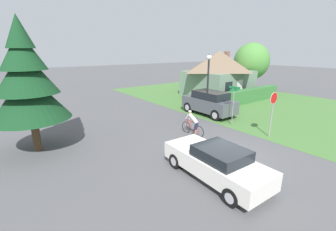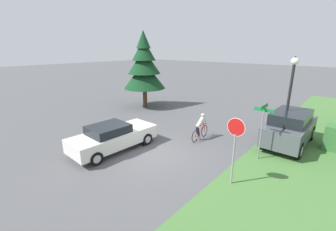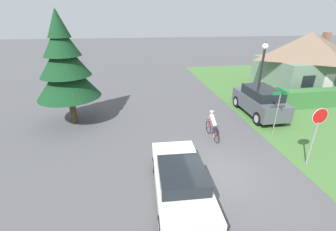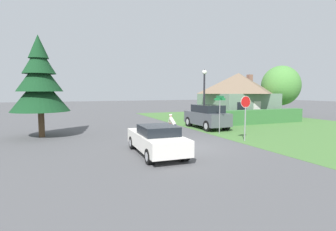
{
  "view_description": "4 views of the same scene",
  "coord_description": "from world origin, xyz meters",
  "px_view_note": "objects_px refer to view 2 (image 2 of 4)",
  "views": [
    {
      "loc": [
        -8.2,
        -6.24,
        4.99
      ],
      "look_at": [
        -1.53,
        2.61,
        1.77
      ],
      "focal_mm": 24.0,
      "sensor_mm": 36.0,
      "label": 1
    },
    {
      "loc": [
        7.37,
        -7.31,
        5.14
      ],
      "look_at": [
        -0.32,
        1.66,
        1.57
      ],
      "focal_mm": 24.0,
      "sensor_mm": 36.0,
      "label": 2
    },
    {
      "loc": [
        -3.26,
        -7.22,
        6.1
      ],
      "look_at": [
        -1.71,
        2.78,
        1.66
      ],
      "focal_mm": 24.0,
      "sensor_mm": 36.0,
      "label": 3
    },
    {
      "loc": [
        -6.04,
        -12.41,
        2.99
      ],
      "look_at": [
        -0.44,
        0.99,
        1.64
      ],
      "focal_mm": 28.0,
      "sensor_mm": 36.0,
      "label": 4
    }
  ],
  "objects_px": {
    "street_name_sign": "(262,122)",
    "sedan_left_lane": "(113,137)",
    "cyclist": "(200,127)",
    "conifer_tall_near": "(144,67)",
    "stop_sign": "(235,139)",
    "street_lamp": "(291,87)",
    "parked_suv_right": "(290,128)"
  },
  "relations": [
    {
      "from": "sedan_left_lane",
      "to": "street_name_sign",
      "type": "height_order",
      "value": "street_name_sign"
    },
    {
      "from": "sedan_left_lane",
      "to": "conifer_tall_near",
      "type": "distance_m",
      "value": 9.51
    },
    {
      "from": "parked_suv_right",
      "to": "street_name_sign",
      "type": "height_order",
      "value": "street_name_sign"
    },
    {
      "from": "street_name_sign",
      "to": "conifer_tall_near",
      "type": "relative_size",
      "value": 0.41
    },
    {
      "from": "street_name_sign",
      "to": "street_lamp",
      "type": "bearing_deg",
      "value": 82.53
    },
    {
      "from": "parked_suv_right",
      "to": "conifer_tall_near",
      "type": "height_order",
      "value": "conifer_tall_near"
    },
    {
      "from": "parked_suv_right",
      "to": "street_lamp",
      "type": "bearing_deg",
      "value": 92.69
    },
    {
      "from": "conifer_tall_near",
      "to": "stop_sign",
      "type": "bearing_deg",
      "value": -28.75
    },
    {
      "from": "street_name_sign",
      "to": "sedan_left_lane",
      "type": "bearing_deg",
      "value": -147.43
    },
    {
      "from": "cyclist",
      "to": "street_name_sign",
      "type": "distance_m",
      "value": 3.68
    },
    {
      "from": "cyclist",
      "to": "conifer_tall_near",
      "type": "distance_m",
      "value": 9.03
    },
    {
      "from": "stop_sign",
      "to": "street_name_sign",
      "type": "distance_m",
      "value": 2.79
    },
    {
      "from": "cyclist",
      "to": "conifer_tall_near",
      "type": "xyz_separation_m",
      "value": [
        -7.94,
        3.21,
        2.85
      ]
    },
    {
      "from": "street_name_sign",
      "to": "conifer_tall_near",
      "type": "distance_m",
      "value": 12.06
    },
    {
      "from": "sedan_left_lane",
      "to": "street_lamp",
      "type": "xyz_separation_m",
      "value": [
        6.5,
        6.68,
        2.46
      ]
    },
    {
      "from": "sedan_left_lane",
      "to": "parked_suv_right",
      "type": "distance_m",
      "value": 9.53
    },
    {
      "from": "sedan_left_lane",
      "to": "parked_suv_right",
      "type": "relative_size",
      "value": 1.03
    },
    {
      "from": "stop_sign",
      "to": "cyclist",
      "type": "bearing_deg",
      "value": -40.83
    },
    {
      "from": "sedan_left_lane",
      "to": "street_name_sign",
      "type": "distance_m",
      "value": 7.37
    },
    {
      "from": "parked_suv_right",
      "to": "street_lamp",
      "type": "distance_m",
      "value": 2.22
    },
    {
      "from": "cyclist",
      "to": "stop_sign",
      "type": "height_order",
      "value": "stop_sign"
    },
    {
      "from": "conifer_tall_near",
      "to": "sedan_left_lane",
      "type": "bearing_deg",
      "value": -54.32
    },
    {
      "from": "sedan_left_lane",
      "to": "stop_sign",
      "type": "distance_m",
      "value": 6.3
    },
    {
      "from": "street_name_sign",
      "to": "stop_sign",
      "type": "bearing_deg",
      "value": -91.29
    },
    {
      "from": "sedan_left_lane",
      "to": "street_name_sign",
      "type": "xyz_separation_m",
      "value": [
        6.14,
        3.92,
        1.15
      ]
    },
    {
      "from": "parked_suv_right",
      "to": "stop_sign",
      "type": "height_order",
      "value": "stop_sign"
    },
    {
      "from": "sedan_left_lane",
      "to": "street_name_sign",
      "type": "relative_size",
      "value": 1.72
    },
    {
      "from": "stop_sign",
      "to": "street_lamp",
      "type": "xyz_separation_m",
      "value": [
        0.42,
        5.55,
        1.25
      ]
    },
    {
      "from": "cyclist",
      "to": "street_name_sign",
      "type": "height_order",
      "value": "street_name_sign"
    },
    {
      "from": "parked_suv_right",
      "to": "conifer_tall_near",
      "type": "bearing_deg",
      "value": 87.14
    },
    {
      "from": "sedan_left_lane",
      "to": "street_lamp",
      "type": "bearing_deg",
      "value": -42.08
    },
    {
      "from": "street_lamp",
      "to": "conifer_tall_near",
      "type": "relative_size",
      "value": 0.72
    }
  ]
}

